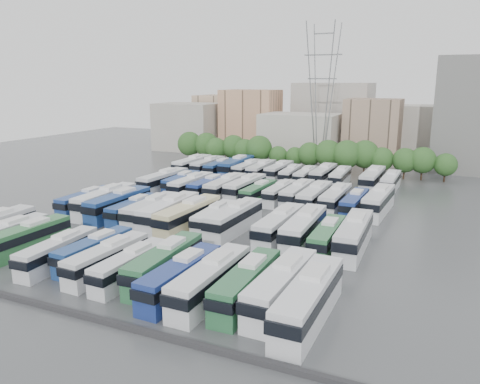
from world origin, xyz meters
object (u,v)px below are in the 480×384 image
at_px(bus_r3_s3, 237,166).
at_px(bus_r3_s9, 323,175).
at_px(bus_r1_s1, 105,200).
at_px(bus_r1_s7, 214,217).
at_px(bus_r2_s3, 191,185).
at_px(bus_r3_s0, 192,165).
at_px(bus_r0_s9, 181,276).
at_px(bus_r2_s5, 226,187).
at_px(bus_r2_s6, 245,187).
at_px(bus_r3_s4, 248,169).
at_px(bus_r2_s8, 280,193).
at_px(bus_r2_s13, 378,201).
at_px(electricity_pylon, 322,89).
at_px(bus_r1_s12, 327,237).
at_px(bus_r1_s6, 188,215).
at_px(bus_r3_s5, 261,171).
at_px(bus_r0_s1, 6,236).
at_px(bus_r3_s8, 305,176).
at_px(bus_r1_s10, 280,226).
at_px(bus_r1_s2, 119,204).
at_px(bus_r3_s7, 291,174).
at_px(apartment_tower, 467,115).
at_px(bus_r3_s12, 372,179).
at_px(bus_r0_s8, 165,263).
at_px(bus_r1_s3, 134,209).
at_px(bus_r2_s4, 209,187).
at_px(bus_r3_s10, 340,177).
at_px(bus_r2_s12, 354,203).
at_px(bus_r0_s6, 107,259).
at_px(bus_r0_s12, 281,286).
at_px(bus_r2_s2, 182,182).
at_px(bus_r0_s10, 211,280).
at_px(bus_r1_s11, 304,228).
at_px(bus_r1_s5, 169,212).
at_px(bus_r1_s0, 86,201).
at_px(bus_r2_s9, 297,194).
at_px(bus_r1_s13, 354,235).
at_px(bus_r3_s1, 208,166).
at_px(bus_r0_s13, 309,299).
at_px(bus_r1_s4, 151,210).
at_px(bus_r0_s4, 58,252).
at_px(bus_r3_s6, 279,171).
at_px(bus_r2_s1, 163,181).
at_px(bus_r2_s11, 336,199).
at_px(bus_r0_s2, 27,238).
at_px(bus_r0_s5, 94,250).
at_px(bus_r2_s10, 315,197).

height_order(bus_r3_s3, bus_r3_s9, bus_r3_s3).
relative_size(bus_r1_s1, bus_r1_s7, 1.22).
distance_m(bus_r2_s3, bus_r3_s0, 20.59).
bearing_deg(bus_r0_s9, bus_r2_s5, 111.45).
height_order(bus_r2_s6, bus_r3_s4, bus_r2_s6).
height_order(bus_r2_s8, bus_r2_s13, bus_r2_s13).
height_order(electricity_pylon, bus_r1_s12, electricity_pylon).
distance_m(bus_r1_s6, bus_r3_s5, 36.74).
bearing_deg(bus_r0_s1, bus_r3_s8, 66.89).
xyz_separation_m(bus_r0_s1, bus_r1_s10, (29.90, 17.45, 0.18)).
height_order(bus_r1_s2, bus_r3_s7, bus_r1_s2).
relative_size(bus_r1_s12, bus_r3_s8, 1.06).
xyz_separation_m(apartment_tower, bus_r3_s12, (-15.94, -28.28, -10.95)).
height_order(bus_r0_s8, bus_r1_s3, bus_r0_s8).
relative_size(bus_r2_s4, bus_r3_s10, 1.02).
relative_size(bus_r3_s5, bus_r3_s7, 1.13).
relative_size(apartment_tower, bus_r2_s12, 2.27).
xyz_separation_m(bus_r0_s6, bus_r0_s12, (19.77, 0.70, 0.25)).
xyz_separation_m(bus_r2_s2, bus_r2_s8, (19.79, 0.05, -0.05)).
distance_m(bus_r0_s10, bus_r1_s11, 19.34).
distance_m(apartment_tower, bus_r1_s5, 76.21).
bearing_deg(bus_r1_s0, bus_r2_s12, 22.22).
xyz_separation_m(bus_r1_s0, bus_r2_s3, (9.83, 16.61, 0.11)).
relative_size(bus_r2_s2, bus_r2_s4, 0.97).
relative_size(bus_r2_s9, bus_r2_s13, 0.91).
relative_size(bus_r1_s13, bus_r2_s8, 1.23).
height_order(apartment_tower, bus_r2_s8, apartment_tower).
xyz_separation_m(bus_r2_s12, bus_r3_s1, (-36.46, 19.21, 0.12)).
bearing_deg(bus_r0_s6, bus_r0_s13, -0.04).
height_order(bus_r1_s11, bus_r3_s5, bus_r1_s11).
xyz_separation_m(bus_r1_s4, bus_r3_s12, (26.50, 36.03, 0.15)).
xyz_separation_m(bus_r1_s10, bus_r3_s0, (-33.33, 34.83, 0.01)).
bearing_deg(bus_r1_s0, bus_r0_s4, -55.46).
bearing_deg(bus_r0_s13, bus_r3_s12, 93.64).
relative_size(bus_r1_s7, bus_r2_s12, 0.96).
bearing_deg(bus_r3_s6, bus_r1_s3, -103.46).
distance_m(bus_r0_s4, bus_r3_s10, 58.50).
distance_m(bus_r2_s4, bus_r3_s1, 20.82).
bearing_deg(bus_r2_s1, bus_r2_s8, 6.09).
bearing_deg(bus_r2_s11, bus_r2_s4, -178.93).
bearing_deg(bus_r2_s1, bus_r3_s4, 64.99).
xyz_separation_m(bus_r0_s2, bus_r3_s9, (23.20, 53.51, 0.07)).
height_order(bus_r0_s8, bus_r0_s10, bus_r0_s10).
distance_m(bus_r0_s5, bus_r2_s10, 37.82).
height_order(bus_r0_s6, bus_r2_s13, bus_r2_s13).
relative_size(bus_r1_s13, bus_r3_s8, 1.24).
bearing_deg(bus_r3_s8, bus_r0_s10, -83.73).
bearing_deg(bus_r1_s12, bus_r1_s13, 20.58).
bearing_deg(bus_r2_s8, bus_r3_s6, 111.55).
bearing_deg(bus_r0_s6, bus_r0_s10, -0.54).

